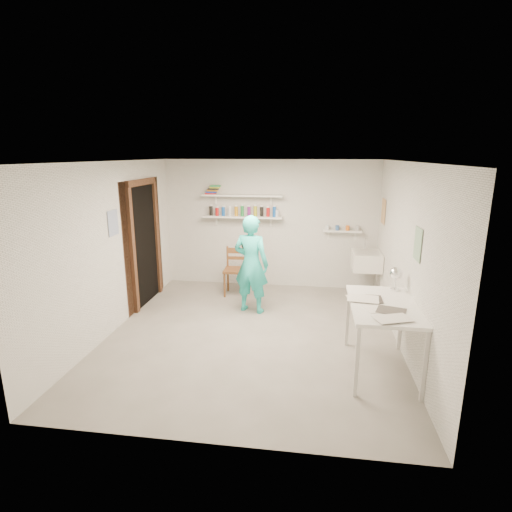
# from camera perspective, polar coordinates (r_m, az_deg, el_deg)

# --- Properties ---
(floor) EXTENTS (4.00, 4.50, 0.02)m
(floor) POSITION_cam_1_polar(r_m,az_deg,el_deg) (5.80, -0.56, -11.18)
(floor) COLOR slate
(floor) RESTS_ON ground
(ceiling) EXTENTS (4.00, 4.50, 0.02)m
(ceiling) POSITION_cam_1_polar(r_m,az_deg,el_deg) (5.24, -0.63, 13.46)
(ceiling) COLOR silver
(ceiling) RESTS_ON wall_back
(wall_back) EXTENTS (4.00, 0.02, 2.40)m
(wall_back) POSITION_cam_1_polar(r_m,az_deg,el_deg) (7.59, 1.96, 4.56)
(wall_back) COLOR silver
(wall_back) RESTS_ON ground
(wall_front) EXTENTS (4.00, 0.02, 2.40)m
(wall_front) POSITION_cam_1_polar(r_m,az_deg,el_deg) (3.29, -6.56, -8.91)
(wall_front) COLOR silver
(wall_front) RESTS_ON ground
(wall_left) EXTENTS (0.02, 4.50, 2.40)m
(wall_left) POSITION_cam_1_polar(r_m,az_deg,el_deg) (6.02, -19.86, 1.11)
(wall_left) COLOR silver
(wall_left) RESTS_ON ground
(wall_right) EXTENTS (0.02, 4.50, 2.40)m
(wall_right) POSITION_cam_1_polar(r_m,az_deg,el_deg) (5.47, 20.70, -0.24)
(wall_right) COLOR silver
(wall_right) RESTS_ON ground
(doorway_recess) EXTENTS (0.02, 0.90, 2.00)m
(doorway_recess) POSITION_cam_1_polar(r_m,az_deg,el_deg) (6.98, -15.63, 1.48)
(doorway_recess) COLOR black
(doorway_recess) RESTS_ON wall_left
(corridor_box) EXTENTS (1.40, 1.50, 2.10)m
(corridor_box) POSITION_cam_1_polar(r_m,az_deg,el_deg) (7.28, -20.80, 1.99)
(corridor_box) COLOR brown
(corridor_box) RESTS_ON ground
(door_lintel) EXTENTS (0.06, 1.05, 0.10)m
(door_lintel) POSITION_cam_1_polar(r_m,az_deg,el_deg) (6.82, -16.08, 10.10)
(door_lintel) COLOR brown
(door_lintel) RESTS_ON wall_left
(door_jamb_near) EXTENTS (0.06, 0.10, 2.00)m
(door_jamb_near) POSITION_cam_1_polar(r_m,az_deg,el_deg) (6.53, -17.20, 0.50)
(door_jamb_near) COLOR brown
(door_jamb_near) RESTS_ON ground
(door_jamb_far) EXTENTS (0.06, 0.10, 2.00)m
(door_jamb_far) POSITION_cam_1_polar(r_m,az_deg,el_deg) (7.42, -13.97, 2.34)
(door_jamb_far) COLOR brown
(door_jamb_far) RESTS_ON ground
(shelf_lower) EXTENTS (1.50, 0.22, 0.03)m
(shelf_lower) POSITION_cam_1_polar(r_m,az_deg,el_deg) (7.51, -1.95, 5.61)
(shelf_lower) COLOR white
(shelf_lower) RESTS_ON wall_back
(shelf_upper) EXTENTS (1.50, 0.22, 0.03)m
(shelf_upper) POSITION_cam_1_polar(r_m,az_deg,el_deg) (7.46, -1.97, 8.65)
(shelf_upper) COLOR white
(shelf_upper) RESTS_ON wall_back
(ledge_shelf) EXTENTS (0.70, 0.14, 0.03)m
(ledge_shelf) POSITION_cam_1_polar(r_m,az_deg,el_deg) (7.49, 12.22, 3.49)
(ledge_shelf) COLOR white
(ledge_shelf) RESTS_ON wall_back
(poster_left) EXTENTS (0.01, 0.28, 0.36)m
(poster_left) POSITION_cam_1_polar(r_m,az_deg,el_deg) (5.99, -19.74, 4.47)
(poster_left) COLOR #334C7F
(poster_left) RESTS_ON wall_left
(poster_right_a) EXTENTS (0.01, 0.34, 0.42)m
(poster_right_a) POSITION_cam_1_polar(r_m,az_deg,el_deg) (7.14, 17.74, 6.11)
(poster_right_a) COLOR #995933
(poster_right_a) RESTS_ON wall_right
(poster_right_b) EXTENTS (0.01, 0.30, 0.38)m
(poster_right_b) POSITION_cam_1_polar(r_m,az_deg,el_deg) (4.88, 22.10, 1.56)
(poster_right_b) COLOR #3F724C
(poster_right_b) RESTS_ON wall_right
(belfast_sink) EXTENTS (0.48, 0.60, 0.30)m
(belfast_sink) POSITION_cam_1_polar(r_m,az_deg,el_deg) (7.17, 15.48, -0.64)
(belfast_sink) COLOR white
(belfast_sink) RESTS_ON wall_right
(man) EXTENTS (0.65, 0.51, 1.58)m
(man) POSITION_cam_1_polar(r_m,az_deg,el_deg) (6.34, -0.69, -1.19)
(man) COLOR #28CBC0
(man) RESTS_ON ground
(wall_clock) EXTENTS (0.28, 0.11, 0.28)m
(wall_clock) POSITION_cam_1_polar(r_m,az_deg,el_deg) (6.49, -0.89, 1.58)
(wall_clock) COLOR #C7C788
(wall_clock) RESTS_ON man
(wooden_chair) EXTENTS (0.44, 0.42, 0.92)m
(wooden_chair) POSITION_cam_1_polar(r_m,az_deg,el_deg) (7.21, -2.85, -2.03)
(wooden_chair) COLOR brown
(wooden_chair) RESTS_ON ground
(work_table) EXTENTS (0.75, 1.26, 0.84)m
(work_table) POSITION_cam_1_polar(r_m,az_deg,el_deg) (4.97, 17.47, -11.01)
(work_table) COLOR white
(work_table) RESTS_ON ground
(desk_lamp) EXTENTS (0.16, 0.16, 0.16)m
(desk_lamp) POSITION_cam_1_polar(r_m,az_deg,el_deg) (5.25, 19.37, -2.34)
(desk_lamp) COLOR silver
(desk_lamp) RESTS_ON work_table
(spray_cans) EXTENTS (1.34, 0.06, 0.17)m
(spray_cans) POSITION_cam_1_polar(r_m,az_deg,el_deg) (7.49, -1.96, 6.36)
(spray_cans) COLOR black
(spray_cans) RESTS_ON shelf_lower
(book_stack) EXTENTS (0.28, 0.14, 0.17)m
(book_stack) POSITION_cam_1_polar(r_m,az_deg,el_deg) (7.56, -6.15, 9.41)
(book_stack) COLOR red
(book_stack) RESTS_ON shelf_upper
(ledge_pots) EXTENTS (0.48, 0.07, 0.09)m
(ledge_pots) POSITION_cam_1_polar(r_m,az_deg,el_deg) (7.48, 12.24, 3.94)
(ledge_pots) COLOR silver
(ledge_pots) RESTS_ON ledge_shelf
(papers) EXTENTS (0.30, 0.22, 0.02)m
(papers) POSITION_cam_1_polar(r_m,az_deg,el_deg) (4.81, 17.86, -6.36)
(papers) COLOR silver
(papers) RESTS_ON work_table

